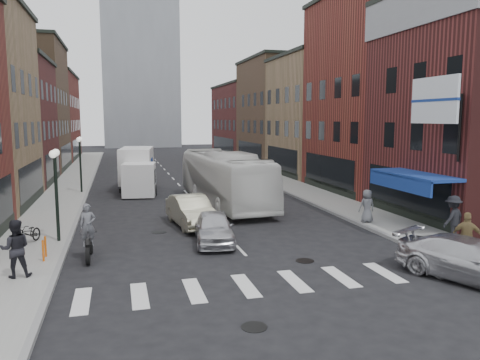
% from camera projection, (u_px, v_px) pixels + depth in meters
% --- Properties ---
extents(ground, '(160.00, 160.00, 0.00)m').
position_uv_depth(ground, '(248.00, 257.00, 18.36)').
color(ground, black).
rests_on(ground, ground).
extents(sidewalk_left, '(3.00, 74.00, 0.15)m').
position_uv_depth(sidewalk_left, '(71.00, 186.00, 37.29)').
color(sidewalk_left, gray).
rests_on(sidewalk_left, ground).
extents(sidewalk_right, '(3.00, 74.00, 0.15)m').
position_uv_depth(sidewalk_right, '(273.00, 179.00, 41.58)').
color(sidewalk_right, gray).
rests_on(sidewalk_right, ground).
extents(curb_left, '(0.20, 74.00, 0.16)m').
position_uv_depth(curb_left, '(91.00, 186.00, 37.68)').
color(curb_left, gray).
rests_on(curb_left, ground).
extents(curb_right, '(0.20, 74.00, 0.16)m').
position_uv_depth(curb_right, '(257.00, 180.00, 41.21)').
color(curb_right, gray).
rests_on(curb_right, ground).
extents(crosswalk_stripes, '(12.00, 2.20, 0.01)m').
position_uv_depth(crosswalk_stripes, '(272.00, 283.00, 15.48)').
color(crosswalk_stripes, silver).
rests_on(crosswalk_stripes, ground).
extents(bldg_left_far_a, '(10.30, 12.20, 13.30)m').
position_uv_depth(bldg_left_far_a, '(12.00, 106.00, 47.26)').
color(bldg_left_far_a, brown).
rests_on(bldg_left_far_a, ground).
extents(bldg_left_far_b, '(10.30, 16.20, 11.30)m').
position_uv_depth(bldg_left_far_b, '(35.00, 117.00, 60.81)').
color(bldg_left_far_b, maroon).
rests_on(bldg_left_far_b, ground).
extents(bldg_right_mid_a, '(10.30, 10.20, 14.30)m').
position_uv_depth(bldg_right_mid_a, '(391.00, 95.00, 34.62)').
color(bldg_right_mid_a, maroon).
rests_on(bldg_right_mid_a, ground).
extents(bldg_right_mid_b, '(10.30, 10.20, 11.30)m').
position_uv_depth(bldg_right_mid_b, '(331.00, 116.00, 44.41)').
color(bldg_right_mid_b, '#8E734E').
rests_on(bldg_right_mid_b, ground).
extents(bldg_right_far_a, '(10.30, 12.20, 12.30)m').
position_uv_depth(bldg_right_far_a, '(290.00, 112.00, 54.89)').
color(bldg_right_far_a, brown).
rests_on(bldg_right_far_a, ground).
extents(bldg_right_far_b, '(10.30, 16.20, 10.30)m').
position_uv_depth(bldg_right_far_b, '(256.00, 120.00, 68.44)').
color(bldg_right_far_b, '#4F1D1C').
rests_on(bldg_right_far_b, ground).
extents(awning_blue, '(1.80, 5.00, 0.78)m').
position_uv_depth(awning_blue, '(411.00, 176.00, 22.66)').
color(awning_blue, navy).
rests_on(awning_blue, ground).
extents(billboard_sign, '(1.52, 3.00, 3.70)m').
position_uv_depth(billboard_sign, '(436.00, 102.00, 20.20)').
color(billboard_sign, black).
rests_on(billboard_sign, ground).
extents(distant_tower, '(14.00, 14.00, 50.00)m').
position_uv_depth(distant_tower, '(138.00, 16.00, 89.86)').
color(distant_tower, '#9399A0').
rests_on(distant_tower, ground).
extents(streetlamp_near, '(0.32, 1.22, 4.11)m').
position_uv_depth(streetlamp_near, '(56.00, 178.00, 19.94)').
color(streetlamp_near, black).
rests_on(streetlamp_near, ground).
extents(streetlamp_far, '(0.32, 1.22, 4.11)m').
position_uv_depth(streetlamp_far, '(80.00, 154.00, 33.37)').
color(streetlamp_far, black).
rests_on(streetlamp_far, ground).
extents(bike_rack, '(0.08, 0.68, 0.80)m').
position_uv_depth(bike_rack, '(44.00, 249.00, 17.61)').
color(bike_rack, '#D8590C').
rests_on(bike_rack, sidewalk_left).
extents(box_truck, '(2.86, 7.59, 3.20)m').
position_uv_depth(box_truck, '(137.00, 171.00, 34.64)').
color(box_truck, white).
rests_on(box_truck, ground).
extents(motorcycle_rider, '(0.64, 2.16, 2.20)m').
position_uv_depth(motorcycle_rider, '(88.00, 234.00, 17.93)').
color(motorcycle_rider, black).
rests_on(motorcycle_rider, ground).
extents(transit_bus, '(3.69, 12.19, 3.35)m').
position_uv_depth(transit_bus, '(224.00, 178.00, 29.45)').
color(transit_bus, silver).
rests_on(transit_bus, ground).
extents(sedan_left_near, '(2.15, 4.22, 1.38)m').
position_uv_depth(sedan_left_near, '(214.00, 227.00, 20.43)').
color(sedan_left_near, silver).
rests_on(sedan_left_near, ground).
extents(sedan_left_far, '(2.19, 4.80, 1.53)m').
position_uv_depth(sedan_left_far, '(191.00, 211.00, 23.68)').
color(sedan_left_far, beige).
rests_on(sedan_left_far, ground).
extents(curb_car, '(3.90, 5.27, 1.42)m').
position_uv_depth(curb_car, '(470.00, 260.00, 15.66)').
color(curb_car, silver).
rests_on(curb_car, ground).
extents(parked_bicycle, '(1.20, 1.81, 0.90)m').
position_uv_depth(parked_bicycle, '(29.00, 234.00, 19.69)').
color(parked_bicycle, black).
rests_on(parked_bicycle, sidewalk_left).
extents(ped_left_solo, '(1.00, 0.64, 1.95)m').
position_uv_depth(ped_left_solo, '(15.00, 249.00, 15.53)').
color(ped_left_solo, black).
rests_on(ped_left_solo, sidewalk_left).
extents(ped_right_a, '(1.41, 1.07, 1.96)m').
position_uv_depth(ped_right_a, '(453.00, 218.00, 20.28)').
color(ped_right_a, black).
rests_on(ped_right_a, sidewalk_right).
extents(ped_right_b, '(1.21, 1.06, 1.86)m').
position_uv_depth(ped_right_b, '(467.00, 237.00, 17.21)').
color(ped_right_b, olive).
rests_on(ped_right_b, sidewalk_right).
extents(ped_right_c, '(0.83, 0.54, 1.69)m').
position_uv_depth(ped_right_c, '(367.00, 206.00, 23.79)').
color(ped_right_c, slate).
rests_on(ped_right_c, sidewalk_right).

